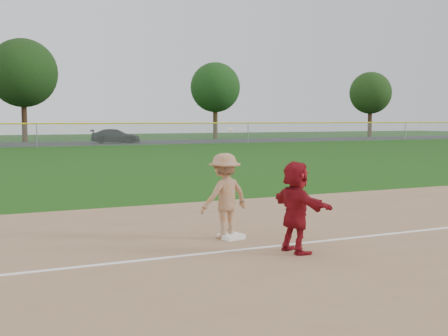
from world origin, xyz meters
name	(u,v)px	position (x,y,z in m)	size (l,w,h in m)	color
ground	(255,239)	(0.00, 0.00, 0.00)	(160.00, 160.00, 0.00)	#16430D
foul_line	(275,246)	(0.00, -0.80, 0.03)	(60.00, 0.10, 0.01)	white
parking_asphalt	(30,144)	(0.00, 46.00, 0.01)	(120.00, 10.00, 0.01)	black
first_base	(231,236)	(-0.45, 0.15, 0.07)	(0.41, 0.41, 0.09)	white
base_runner	(296,207)	(0.11, -1.35, 0.83)	(1.51, 0.48, 1.63)	maroon
car_right	(116,136)	(7.90, 44.96, 0.71)	(1.95, 4.80, 1.39)	black
first_base_play	(225,196)	(-0.55, 0.25, 0.87)	(1.22, 0.89, 2.19)	gray
outfield_fence	(36,124)	(0.00, 40.00, 1.96)	(110.00, 0.12, 110.00)	#999EA0
tree_2	(23,73)	(0.00, 51.50, 7.06)	(7.00, 7.00, 10.58)	#321E12
tree_3	(215,88)	(22.00, 52.80, 6.16)	(6.00, 6.00, 9.19)	#382814
tree_4	(370,93)	(44.00, 51.20, 5.85)	(5.60, 5.60, 8.67)	#392315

